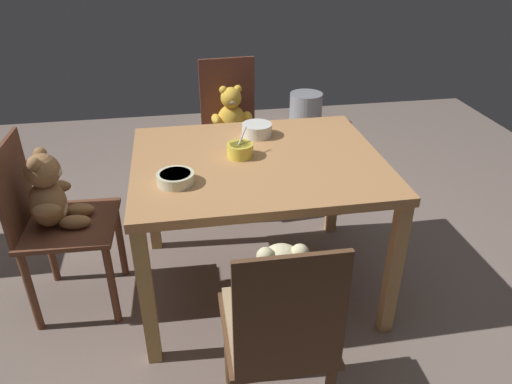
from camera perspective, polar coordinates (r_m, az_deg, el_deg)
ground_plane at (r=2.61m, az=0.19°, el=-10.93°), size 5.20×5.20×0.04m
dining_table at (r=2.24m, az=0.22°, el=2.05°), size 1.13×0.92×0.72m
teddy_chair_near_front at (r=1.62m, az=2.75°, el=-14.26°), size 0.37×0.41×0.90m
teddy_chair_near_left at (r=2.35m, az=-22.83°, el=-1.60°), size 0.43×0.43×0.86m
teddy_chair_far_center at (r=3.01m, az=-2.82°, el=7.37°), size 0.40×0.40×0.94m
porridge_bowl_yellow_center at (r=2.21m, az=-1.90°, el=4.98°), size 0.12×0.12×0.12m
porridge_bowl_cream_near_left at (r=2.00m, az=-9.44°, el=1.61°), size 0.15×0.15×0.05m
porridge_bowl_white_far_center at (r=2.43m, az=0.12°, el=7.36°), size 0.15×0.15×0.06m
metal_pail at (r=4.53m, az=5.87°, el=9.69°), size 0.30×0.30×0.29m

